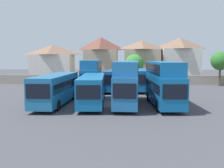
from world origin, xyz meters
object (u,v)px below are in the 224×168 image
bus_2 (92,88)px  bus_3 (127,81)px  house_terrace_left (53,62)px  tree_left_of_lot (134,64)px  house_terrace_far_right (180,59)px  bus_1 (56,87)px  house_terrace_right (142,60)px  tree_behind_wall (220,61)px  bus_6 (116,79)px  bus_4 (163,81)px  house_terrace_centre (101,58)px  bus_7 (140,79)px  bus_5 (92,73)px

bus_2 → bus_3: bus_3 is taller
house_terrace_left → tree_left_of_lot: size_ratio=1.62×
house_terrace_left → house_terrace_far_right: bearing=2.2°
bus_1 → bus_2: 4.10m
house_terrace_right → tree_behind_wall: house_terrace_right is taller
tree_left_of_lot → house_terrace_right: bearing=73.6°
bus_6 → tree_left_of_lot: size_ratio=1.90×
house_terrace_left → bus_1: bearing=-74.3°
bus_6 → house_terrace_far_right: 24.10m
bus_3 → house_terrace_right: house_terrace_right is taller
bus_1 → house_terrace_right: size_ratio=1.31×
bus_4 → house_terrace_right: house_terrace_right is taller
bus_1 → house_terrace_centre: size_ratio=1.20×
house_terrace_left → tree_left_of_lot: (18.53, -5.91, -0.22)m
bus_3 → house_terrace_left: bearing=-149.6°
tree_behind_wall → house_terrace_left: bearing=163.1°
bus_6 → house_terrace_centre: 19.48m
house_terrace_left → tree_behind_wall: size_ratio=1.49×
tree_behind_wall → tree_left_of_lot: bearing=164.1°
bus_2 → tree_left_of_lot: size_ratio=2.03×
house_terrace_right → bus_3: bearing=-96.2°
house_terrace_centre → bus_4: bearing=-73.1°
bus_2 → bus_7: (6.02, 13.25, 0.06)m
bus_4 → bus_2: bearing=-94.9°
bus_4 → bus_6: size_ratio=0.98×
house_terrace_left → house_terrace_centre: 11.18m
house_terrace_left → house_terrace_centre: house_terrace_centre is taller
bus_4 → house_terrace_left: bearing=-149.5°
house_terrace_far_right → tree_left_of_lot: (-10.56, -7.03, -1.05)m
bus_5 → house_terrace_left: house_terrace_left is taller
bus_7 → house_terrace_right: house_terrace_right is taller
house_terrace_right → bus_7: bearing=-94.2°
house_terrace_right → house_terrace_far_right: bearing=4.5°
bus_4 → bus_5: 16.20m
bus_6 → tree_left_of_lot: tree_left_of_lot is taller
bus_6 → bus_7: size_ratio=1.11×
house_terrace_right → tree_left_of_lot: house_terrace_right is taller
bus_6 → bus_7: bearing=95.7°
house_terrace_far_right → house_terrace_centre: bearing=-178.0°
bus_5 → house_terrace_far_right: house_terrace_far_right is taller
bus_7 → house_terrace_centre: bearing=-155.4°
bus_6 → house_terrace_right: bearing=169.0°
bus_4 → bus_5: (-9.59, 13.06, 0.02)m
bus_3 → tree_left_of_lot: tree_left_of_lot is taller
bus_2 → house_terrace_right: size_ratio=1.32×
house_terrace_far_right → bus_3: bearing=-110.4°
bus_5 → bus_6: 3.92m
bus_1 → tree_left_of_lot: tree_left_of_lot is taller
house_terrace_far_right → tree_left_of_lot: size_ratio=1.65×
bus_4 → bus_5: bearing=-146.6°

